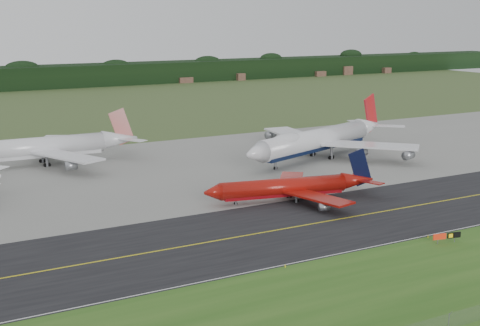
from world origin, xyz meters
name	(u,v)px	position (x,y,z in m)	size (l,w,h in m)	color
ground	(333,213)	(0.00, 0.00, 0.00)	(600.00, 600.00, 0.00)	#415126
grass_verge	(471,270)	(0.00, -35.00, 0.01)	(400.00, 30.00, 0.01)	#295519
taxiway	(346,218)	(0.00, -4.00, 0.01)	(400.00, 32.00, 0.02)	black
apron	(217,164)	(0.00, 51.00, 0.01)	(400.00, 78.00, 0.01)	gray
taxiway_centreline	(346,218)	(0.00, -4.00, 0.03)	(400.00, 0.40, 0.00)	gold
taxiway_edge_line	(401,241)	(0.00, -19.50, 0.03)	(400.00, 0.25, 0.00)	silver
horizon_treeline	(34,78)	(0.00, 273.76, 5.47)	(700.00, 25.00, 12.00)	black
jet_ba_747	(320,139)	(28.14, 44.59, 5.32)	(60.28, 48.55, 15.63)	silver
jet_red_737	(292,187)	(-1.94, 11.94, 2.85)	(37.91, 30.45, 10.29)	maroon
jet_star_tail	(43,148)	(-40.08, 72.73, 4.57)	(51.82, 43.49, 13.70)	silver
taxiway_sign	(447,236)	(6.14, -24.02, 1.26)	(5.28, 1.28, 1.78)	slate
edge_marker_left	(285,266)	(-24.36, -20.50, 0.25)	(0.16, 0.16, 0.50)	yellow
edge_marker_center	(428,237)	(5.29, -20.50, 0.25)	(0.16, 0.16, 0.50)	yellow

